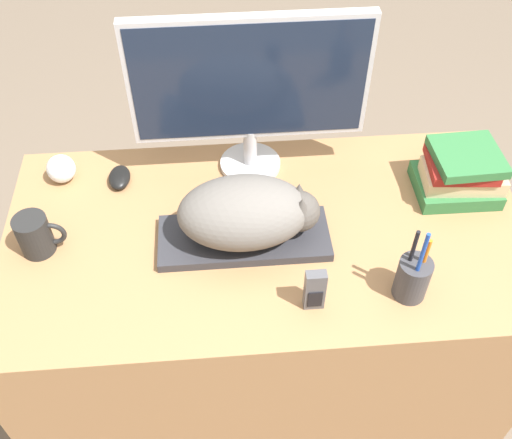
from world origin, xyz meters
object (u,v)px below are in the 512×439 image
object	(u,v)px
phone	(315,290)
pen_cup	(413,278)
keyboard	(244,238)
cat	(249,212)
coffee_mug	(36,235)
computer_mouse	(120,177)
book_stack	(460,174)
baseball	(61,169)
monitor	(250,86)

from	to	relation	value
phone	pen_cup	bearing A→B (deg)	3.92
keyboard	cat	world-z (taller)	cat
cat	coffee_mug	xyz separation A→B (m)	(-0.51, 0.02, -0.05)
computer_mouse	book_stack	world-z (taller)	book_stack
phone	coffee_mug	bearing A→B (deg)	161.19
coffee_mug	phone	xyz separation A→B (m)	(0.63, -0.22, 0.00)
cat	pen_cup	world-z (taller)	pen_cup
keyboard	phone	distance (m)	0.25
coffee_mug	cat	bearing A→B (deg)	-1.78
baseball	keyboard	bearing A→B (deg)	-29.03
cat	computer_mouse	distance (m)	0.42
monitor	coffee_mug	xyz separation A→B (m)	(-0.53, -0.25, -0.21)
keyboard	baseball	world-z (taller)	baseball
cat	baseball	xyz separation A→B (m)	(-0.48, 0.26, -0.07)
computer_mouse	baseball	world-z (taller)	baseball
computer_mouse	cat	bearing A→B (deg)	-35.82
baseball	book_stack	distance (m)	1.05
phone	cat	bearing A→B (deg)	122.69
baseball	book_stack	world-z (taller)	book_stack
computer_mouse	pen_cup	xyz separation A→B (m)	(0.68, -0.42, 0.04)
coffee_mug	book_stack	xyz separation A→B (m)	(1.06, 0.11, 0.01)
monitor	computer_mouse	world-z (taller)	monitor
cat	phone	size ratio (longest dim) A/B	2.97
keyboard	phone	world-z (taller)	phone
cat	coffee_mug	size ratio (longest dim) A/B	2.90
cat	coffee_mug	distance (m)	0.51
baseball	phone	world-z (taller)	phone
keyboard	monitor	distance (m)	0.37
baseball	book_stack	size ratio (longest dim) A/B	0.35
cat	pen_cup	bearing A→B (deg)	-27.92
computer_mouse	book_stack	bearing A→B (deg)	-7.11
cat	monitor	distance (m)	0.32
monitor	baseball	size ratio (longest dim) A/B	7.78
monitor	coffee_mug	bearing A→B (deg)	-154.32
baseball	book_stack	bearing A→B (deg)	-7.29
monitor	baseball	world-z (taller)	monitor
monitor	pen_cup	distance (m)	0.60
keyboard	monitor	world-z (taller)	monitor
keyboard	book_stack	bearing A→B (deg)	12.69
keyboard	baseball	size ratio (longest dim) A/B	5.46
keyboard	cat	xyz separation A→B (m)	(0.01, 0.00, 0.09)
pen_cup	phone	xyz separation A→B (m)	(-0.22, -0.02, -0.00)
cat	coffee_mug	bearing A→B (deg)	178.22
monitor	phone	distance (m)	0.53
cat	computer_mouse	world-z (taller)	cat
keyboard	computer_mouse	xyz separation A→B (m)	(-0.32, 0.24, 0.00)
cat	phone	distance (m)	0.24
computer_mouse	coffee_mug	xyz separation A→B (m)	(-0.17, -0.22, 0.04)
keyboard	book_stack	xyz separation A→B (m)	(0.57, 0.13, 0.05)
computer_mouse	monitor	bearing A→B (deg)	5.01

